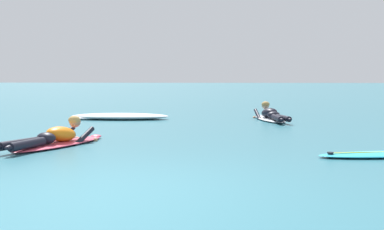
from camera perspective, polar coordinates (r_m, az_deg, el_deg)
ground_plane at (r=15.65m, az=-0.54°, el=-0.17°), size 120.00×120.00×0.00m
surfer_near at (r=9.51m, az=-14.25°, el=-2.45°), size 1.34×2.59×0.54m
surfer_far at (r=14.38m, az=8.40°, el=-0.06°), size 0.97×2.55×0.54m
whitewater_mid_right at (r=14.82m, az=-7.66°, el=-0.15°), size 2.71×1.02×0.17m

